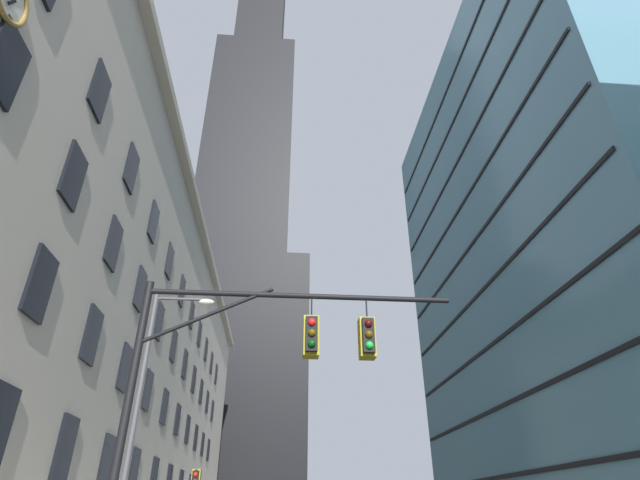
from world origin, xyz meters
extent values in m
cube|color=beige|center=(-18.89, 29.63, 12.37)|extent=(15.78, 71.26, 24.74)
cube|color=#B2A893|center=(-10.75, 29.63, 24.04)|extent=(0.70, 71.26, 0.60)
cube|color=black|center=(-10.95, 13.00, 4.00)|extent=(0.14, 1.40, 2.20)
cube|color=black|center=(-10.95, 18.00, 4.00)|extent=(0.14, 1.40, 2.20)
cube|color=black|center=(-10.95, 23.00, 4.00)|extent=(0.14, 1.40, 2.20)
cube|color=black|center=(-10.95, 28.00, 4.00)|extent=(0.14, 1.40, 2.20)
cube|color=black|center=(-10.95, 8.00, 8.20)|extent=(0.14, 1.40, 2.20)
cube|color=black|center=(-10.95, 13.00, 8.20)|extent=(0.14, 1.40, 2.20)
cube|color=black|center=(-10.95, 18.00, 8.20)|extent=(0.14, 1.40, 2.20)
cube|color=black|center=(-10.95, 23.00, 8.20)|extent=(0.14, 1.40, 2.20)
cube|color=black|center=(-10.95, 28.00, 8.20)|extent=(0.14, 1.40, 2.20)
cube|color=black|center=(-10.95, 33.00, 8.20)|extent=(0.14, 1.40, 2.20)
cube|color=black|center=(-10.95, 38.00, 8.20)|extent=(0.14, 1.40, 2.20)
cube|color=black|center=(-10.95, 43.00, 8.20)|extent=(0.14, 1.40, 2.20)
cube|color=black|center=(-10.95, 48.00, 8.20)|extent=(0.14, 1.40, 2.20)
cube|color=black|center=(-10.95, 53.00, 8.20)|extent=(0.14, 1.40, 2.20)
cube|color=black|center=(-10.95, 3.00, 12.40)|extent=(0.14, 1.40, 2.20)
cube|color=black|center=(-10.95, 8.00, 12.40)|extent=(0.14, 1.40, 2.20)
cube|color=black|center=(-10.95, 13.00, 12.40)|extent=(0.14, 1.40, 2.20)
cube|color=black|center=(-10.95, 18.00, 12.40)|extent=(0.14, 1.40, 2.20)
cube|color=black|center=(-10.95, 23.00, 12.40)|extent=(0.14, 1.40, 2.20)
cube|color=black|center=(-10.95, 28.00, 12.40)|extent=(0.14, 1.40, 2.20)
cube|color=black|center=(-10.95, 33.00, 12.40)|extent=(0.14, 1.40, 2.20)
cube|color=black|center=(-10.95, 38.00, 12.40)|extent=(0.14, 1.40, 2.20)
cube|color=black|center=(-10.95, 43.00, 12.40)|extent=(0.14, 1.40, 2.20)
cube|color=black|center=(-10.95, 48.00, 12.40)|extent=(0.14, 1.40, 2.20)
cube|color=black|center=(-10.95, 53.00, 12.40)|extent=(0.14, 1.40, 2.20)
cube|color=black|center=(-10.95, 8.00, 16.60)|extent=(0.14, 1.40, 2.20)
cube|color=black|center=(-10.95, 13.00, 16.60)|extent=(0.14, 1.40, 2.20)
cube|color=black|center=(-10.95, 18.00, 16.60)|extent=(0.14, 1.40, 2.20)
cube|color=black|center=(-10.95, 23.00, 16.60)|extent=(0.14, 1.40, 2.20)
cube|color=black|center=(-10.95, 28.00, 16.60)|extent=(0.14, 1.40, 2.20)
cube|color=black|center=(-10.95, 33.00, 16.60)|extent=(0.14, 1.40, 2.20)
cube|color=black|center=(-10.95, 38.00, 16.60)|extent=(0.14, 1.40, 2.20)
cube|color=black|center=(-10.95, 43.00, 16.60)|extent=(0.14, 1.40, 2.20)
cube|color=black|center=(-10.95, 48.00, 16.60)|extent=(0.14, 1.40, 2.20)
cube|color=black|center=(-10.95, 53.00, 16.60)|extent=(0.14, 1.40, 2.20)
cube|color=black|center=(-10.85, 2.18, 13.81)|extent=(0.03, 0.25, 0.40)
cube|color=black|center=(-13.19, 91.67, 23.08)|extent=(29.50, 29.50, 46.16)
cube|color=black|center=(-13.19, 91.67, 79.73)|extent=(20.65, 20.65, 67.14)
cube|color=teal|center=(18.58, 25.03, 20.19)|extent=(15.17, 33.17, 40.38)
cube|color=black|center=(10.96, 25.03, 4.00)|extent=(0.12, 32.17, 0.24)
cube|color=black|center=(10.96, 25.03, 8.00)|extent=(0.12, 32.17, 0.24)
cube|color=black|center=(10.96, 25.03, 12.00)|extent=(0.12, 32.17, 0.24)
cube|color=black|center=(10.96, 25.03, 16.00)|extent=(0.12, 32.17, 0.24)
cube|color=black|center=(10.96, 25.03, 20.00)|extent=(0.12, 32.17, 0.24)
cube|color=black|center=(10.96, 25.03, 24.00)|extent=(0.12, 32.17, 0.24)
cube|color=black|center=(10.96, 25.03, 28.00)|extent=(0.12, 32.17, 0.24)
cube|color=black|center=(10.96, 25.03, 32.00)|extent=(0.12, 32.17, 0.24)
cube|color=black|center=(10.96, 25.03, 36.00)|extent=(0.12, 32.17, 0.24)
cylinder|color=black|center=(-6.78, 5.22, 3.65)|extent=(0.20, 0.20, 7.01)
cylinder|color=black|center=(-2.85, 5.22, 6.91)|extent=(7.87, 0.14, 0.14)
cylinder|color=black|center=(-5.21, 5.22, 6.31)|extent=(3.23, 0.10, 1.63)
cylinder|color=black|center=(-2.58, 5.22, 6.61)|extent=(0.04, 0.04, 0.60)
cube|color=black|center=(-2.58, 5.22, 5.86)|extent=(0.30, 0.30, 0.90)
cube|color=olive|center=(-2.58, 5.39, 5.86)|extent=(0.40, 0.40, 1.04)
sphere|color=red|center=(-2.58, 5.06, 6.14)|extent=(0.20, 0.20, 0.20)
sphere|color=#4B3A08|center=(-2.58, 5.06, 5.86)|extent=(0.20, 0.20, 0.20)
sphere|color=#083D10|center=(-2.58, 5.06, 5.58)|extent=(0.20, 0.20, 0.20)
cylinder|color=black|center=(-1.14, 5.22, 6.61)|extent=(0.04, 0.04, 0.60)
cube|color=black|center=(-1.14, 5.22, 5.86)|extent=(0.30, 0.30, 0.90)
cube|color=olive|center=(-1.14, 5.39, 5.86)|extent=(0.40, 0.40, 1.04)
sphere|color=#450808|center=(-1.14, 5.06, 6.14)|extent=(0.20, 0.20, 0.20)
sphere|color=#4B3A08|center=(-1.14, 5.06, 5.86)|extent=(0.20, 0.20, 0.20)
sphere|color=green|center=(-1.14, 5.06, 5.58)|extent=(0.20, 0.20, 0.20)
sphere|color=red|center=(-7.00, 18.44, 3.51)|extent=(0.20, 0.20, 0.20)
cylinder|color=#47474C|center=(-7.97, 10.41, 4.56)|extent=(0.18, 0.18, 8.82)
cylinder|color=#47474C|center=(-7.05, 10.41, 8.82)|extent=(1.84, 0.10, 0.10)
ellipsoid|color=#EFE5C6|center=(-6.14, 10.41, 8.72)|extent=(0.56, 0.32, 0.24)
camera|label=1|loc=(-3.34, -6.68, 1.89)|focal=27.44mm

